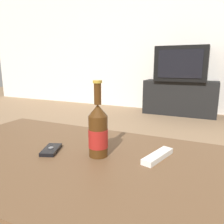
{
  "coord_description": "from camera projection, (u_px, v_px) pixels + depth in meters",
  "views": [
    {
      "loc": [
        0.49,
        -0.63,
        0.75
      ],
      "look_at": [
        0.04,
        0.34,
        0.52
      ],
      "focal_mm": 35.0,
      "sensor_mm": 36.0,
      "label": 1
    }
  ],
  "objects": [
    {
      "name": "tv_stand",
      "position": [
        180.0,
        98.0,
        3.3
      ],
      "size": [
        1.05,
        0.37,
        0.51
      ],
      "color": "black",
      "rests_on": "ground_plane"
    },
    {
      "name": "cell_phone",
      "position": [
        51.0,
        150.0,
        0.86
      ],
      "size": [
        0.09,
        0.12,
        0.02
      ],
      "rotation": [
        0.0,
        0.0,
        0.36
      ],
      "color": "black",
      "rests_on": "coffee_table"
    },
    {
      "name": "television",
      "position": [
        182.0,
        64.0,
        3.19
      ],
      "size": [
        0.72,
        0.49,
        0.49
      ],
      "color": "black",
      "rests_on": "tv_stand"
    },
    {
      "name": "remote_control",
      "position": [
        158.0,
        156.0,
        0.79
      ],
      "size": [
        0.08,
        0.17,
        0.02
      ],
      "rotation": [
        0.0,
        0.0,
        -0.28
      ],
      "color": "white",
      "rests_on": "coffee_table"
    },
    {
      "name": "back_wall",
      "position": [
        182.0,
        27.0,
        3.33
      ],
      "size": [
        8.0,
        0.05,
        2.6
      ],
      "color": "silver",
      "rests_on": "ground_plane"
    },
    {
      "name": "coffee_table",
      "position": [
        65.0,
        168.0,
        0.84
      ],
      "size": [
        1.17,
        0.7,
        0.42
      ],
      "color": "brown",
      "rests_on": "ground_plane"
    },
    {
      "name": "beer_bottle",
      "position": [
        98.0,
        131.0,
        0.8
      ],
      "size": [
        0.07,
        0.07,
        0.28
      ],
      "color": "#47280F",
      "rests_on": "coffee_table"
    }
  ]
}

